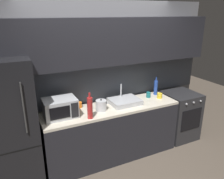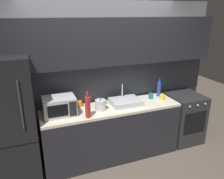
{
  "view_description": "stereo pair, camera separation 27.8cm",
  "coord_description": "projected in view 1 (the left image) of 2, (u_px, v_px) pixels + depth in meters",
  "views": [
    {
      "loc": [
        -1.42,
        -2.02,
        2.32
      ],
      "look_at": [
        0.01,
        0.9,
        1.19
      ],
      "focal_mm": 35.82,
      "sensor_mm": 36.0,
      "label": 1
    },
    {
      "loc": [
        -1.17,
        -2.13,
        2.32
      ],
      "look_at": [
        0.01,
        0.9,
        1.19
      ],
      "focal_mm": 35.82,
      "sensor_mm": 36.0,
      "label": 2
    }
  ],
  "objects": [
    {
      "name": "oven_range",
      "position": [
        179.0,
        115.0,
        4.28
      ],
      "size": [
        0.6,
        0.62,
        0.9
      ],
      "color": "#232326",
      "rests_on": "ground"
    },
    {
      "name": "counter_run",
      "position": [
        112.0,
        132.0,
        3.68
      ],
      "size": [
        2.21,
        0.6,
        0.9
      ],
      "color": "black",
      "rests_on": "ground"
    },
    {
      "name": "back_wall",
      "position": [
        103.0,
        63.0,
        3.57
      ],
      "size": [
        3.95,
        0.44,
        2.5
      ],
      "color": "slate",
      "rests_on": "ground"
    },
    {
      "name": "mug_yellow",
      "position": [
        160.0,
        96.0,
        3.89
      ],
      "size": [
        0.09,
        0.09,
        0.09
      ],
      "primitive_type": "cylinder",
      "color": "gold",
      "rests_on": "counter_run"
    },
    {
      "name": "wine_bottle_blue",
      "position": [
        156.0,
        87.0,
        4.02
      ],
      "size": [
        0.07,
        0.07,
        0.33
      ],
      "color": "#234299",
      "rests_on": "counter_run"
    },
    {
      "name": "mug_orange",
      "position": [
        80.0,
        105.0,
        3.5
      ],
      "size": [
        0.07,
        0.07,
        0.09
      ],
      "primitive_type": "cylinder",
      "color": "orange",
      "rests_on": "counter_run"
    },
    {
      "name": "kettle",
      "position": [
        101.0,
        105.0,
        3.39
      ],
      "size": [
        0.2,
        0.17,
        0.18
      ],
      "color": "#B7BABF",
      "rests_on": "counter_run"
    },
    {
      "name": "microwave",
      "position": [
        60.0,
        108.0,
        3.17
      ],
      "size": [
        0.46,
        0.35,
        0.27
      ],
      "color": "#A8AAAF",
      "rests_on": "counter_run"
    },
    {
      "name": "refrigerator",
      "position": [
        9.0,
        127.0,
        2.91
      ],
      "size": [
        0.68,
        0.69,
        1.81
      ],
      "color": "black",
      "rests_on": "ground"
    },
    {
      "name": "sink_basin",
      "position": [
        125.0,
        101.0,
        3.65
      ],
      "size": [
        0.48,
        0.38,
        0.3
      ],
      "color": "#ADAFB5",
      "rests_on": "counter_run"
    },
    {
      "name": "mug_teal",
      "position": [
        148.0,
        95.0,
        3.92
      ],
      "size": [
        0.08,
        0.08,
        0.1
      ],
      "primitive_type": "cylinder",
      "color": "#19666B",
      "rests_on": "counter_run"
    },
    {
      "name": "wine_bottle_red",
      "position": [
        90.0,
        108.0,
        3.11
      ],
      "size": [
        0.08,
        0.08,
        0.38
      ],
      "color": "#A82323",
      "rests_on": "counter_run"
    }
  ]
}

